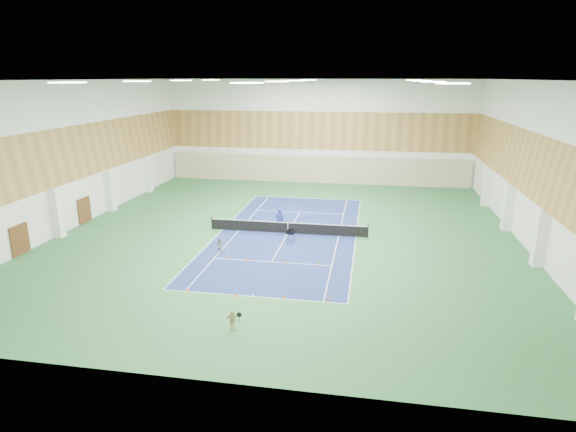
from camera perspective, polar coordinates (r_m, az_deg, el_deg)
The scene contains 22 objects.
ground at distance 39.04m, azimuth -0.02°, elevation -2.07°, with size 40.00×40.00×0.00m, color #2B6436.
room_shell at distance 37.60m, azimuth -0.03°, elevation 6.65°, with size 36.00×40.00×12.00m, color white, non-canonical shape.
wood_cladding at distance 37.32m, azimuth -0.03°, elevation 9.68°, with size 36.00×40.00×8.00m, color #AF7E41, non-canonical shape.
ceiling_light_grid at distance 37.09m, azimuth -0.03°, elevation 15.71°, with size 21.40×25.40×0.06m, color white, non-canonical shape.
court_surface at distance 39.04m, azimuth -0.02°, elevation -2.06°, with size 10.97×23.77×0.01m, color navy.
tennis_balls_scatter at distance 39.03m, azimuth -0.02°, elevation -2.01°, with size 10.57×22.77×0.07m, color #AECA22, non-canonical shape.
tennis_net at distance 38.87m, azimuth -0.02°, elevation -1.30°, with size 12.80×0.10×1.10m, color black, non-canonical shape.
back_curtain at distance 57.63m, azimuth 3.37°, elevation 5.51°, with size 35.40×0.16×3.20m, color #C6B793.
door_left_a at distance 39.09m, azimuth -29.19°, elevation -2.48°, with size 0.08×1.80×2.20m, color #593319.
door_left_b at distance 45.26m, azimuth -22.98°, elevation 0.64°, with size 0.08×1.80×2.20m, color #593319.
coach at distance 39.46m, azimuth -1.00°, elevation -0.44°, with size 0.69×0.45×1.88m, color navy.
child_court at distance 34.77m, azimuth -8.04°, elevation -3.53°, with size 0.58×0.45×1.19m, color gray.
child_apron at distance 24.73m, azimuth -6.65°, elevation -12.14°, with size 0.63×0.26×1.07m, color tan.
ball_cart at distance 36.93m, azimuth 0.29°, elevation -2.36°, with size 0.56×0.56×0.97m, color black, non-canonical shape.
cone_svc_a at distance 33.91m, azimuth -7.25°, elevation -4.90°, with size 0.18×0.18×0.20m, color orange.
cone_svc_b at distance 33.46m, azimuth -4.77°, elevation -5.08°, with size 0.22×0.22×0.24m, color #F24B0C.
cone_svc_c at distance 32.77m, azimuth -0.31°, elevation -5.50°, with size 0.21×0.21×0.24m, color #DD590B.
cone_svc_d at distance 32.72m, azimuth 3.75°, elevation -5.60°, with size 0.19×0.19×0.21m, color orange.
cone_base_a at distance 29.42m, azimuth -11.86°, elevation -8.51°, with size 0.19×0.19×0.21m, color #FF490D.
cone_base_b at distance 28.30m, azimuth -6.27°, elevation -9.24°, with size 0.21×0.21×0.24m, color orange.
cone_base_c at distance 27.94m, azimuth -0.51°, elevation -9.54°, with size 0.18×0.18×0.20m, color orange.
cone_base_d at distance 27.84m, azimuth 4.79°, elevation -9.70°, with size 0.18×0.18×0.20m, color #FF530D.
Camera 1 is at (6.39, -36.53, 12.21)m, focal length 30.00 mm.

